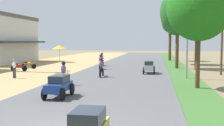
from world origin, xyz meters
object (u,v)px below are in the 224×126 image
(median_tree_third, at_px, (177,21))
(motorbike_ahead_second, at_px, (64,74))
(vendor_umbrella, at_px, (59,47))
(utility_pole_near, at_px, (222,21))
(car_sedan_blue, at_px, (59,85))
(motorbike_ahead_third, at_px, (101,68))
(pedestrian_on_shoulder, at_px, (14,67))
(motorbike_ahead_fifth, at_px, (102,60))
(median_tree_second, at_px, (178,12))
(utility_pole_far, at_px, (196,22))
(parked_motorbike_third, at_px, (19,66))
(median_tree_fourth, at_px, (170,22))
(streetlamp_near, at_px, (188,21))
(median_tree_nearest, at_px, (199,8))
(streetlamp_mid, at_px, (170,33))
(car_sedan_silver, at_px, (149,66))
(parked_motorbike_fourth, at_px, (29,64))
(motorbike_ahead_fourth, at_px, (101,62))

(median_tree_third, relative_size, motorbike_ahead_second, 4.35)
(vendor_umbrella, height_order, utility_pole_near, utility_pole_near)
(car_sedan_blue, bearing_deg, vendor_umbrella, 109.68)
(motorbike_ahead_second, relative_size, motorbike_ahead_third, 1.00)
(pedestrian_on_shoulder, bearing_deg, motorbike_ahead_fifth, 68.80)
(median_tree_second, distance_m, utility_pole_far, 2.57)
(parked_motorbike_third, height_order, median_tree_fourth, median_tree_fourth)
(streetlamp_near, relative_size, utility_pole_near, 0.86)
(median_tree_nearest, bearing_deg, utility_pole_far, 83.09)
(streetlamp_mid, distance_m, motorbike_ahead_second, 38.51)
(utility_pole_near, distance_m, car_sedan_silver, 7.93)
(car_sedan_blue, bearing_deg, pedestrian_on_shoulder, 132.03)
(vendor_umbrella, distance_m, utility_pole_far, 20.57)
(streetlamp_mid, height_order, car_sedan_silver, streetlamp_mid)
(motorbike_ahead_second, bearing_deg, utility_pole_far, 51.03)
(utility_pole_near, bearing_deg, car_sedan_blue, -130.95)
(parked_motorbike_fourth, height_order, pedestrian_on_shoulder, pedestrian_on_shoulder)
(median_tree_third, relative_size, utility_pole_near, 0.81)
(parked_motorbike_third, relative_size, motorbike_ahead_third, 1.00)
(streetlamp_near, xyz_separation_m, motorbike_ahead_second, (-8.82, -5.14, -3.96))
(median_tree_fourth, distance_m, streetlamp_mid, 9.50)
(median_tree_third, relative_size, motorbike_ahead_fourth, 4.35)
(motorbike_ahead_third, height_order, motorbike_ahead_fifth, same)
(parked_motorbike_third, height_order, motorbike_ahead_third, motorbike_ahead_third)
(pedestrian_on_shoulder, distance_m, utility_pole_far, 19.30)
(parked_motorbike_fourth, xyz_separation_m, median_tree_second, (16.52, 3.30, 5.92))
(vendor_umbrella, relative_size, median_tree_fourth, 0.31)
(streetlamp_mid, relative_size, car_sedan_blue, 3.65)
(streetlamp_mid, bearing_deg, utility_pole_far, -85.87)
(pedestrian_on_shoulder, bearing_deg, vendor_umbrella, 98.28)
(streetlamp_near, bearing_deg, motorbike_ahead_second, -149.76)
(median_tree_second, bearing_deg, utility_pole_far, -30.61)
(median_tree_fourth, relative_size, car_sedan_silver, 3.60)
(vendor_umbrella, height_order, motorbike_ahead_third, vendor_umbrella)
(median_tree_third, bearing_deg, utility_pole_near, -74.55)
(vendor_umbrella, distance_m, streetlamp_near, 23.53)
(median_tree_fourth, relative_size, streetlamp_near, 0.98)
(motorbike_ahead_third, bearing_deg, streetlamp_mid, 77.59)
(pedestrian_on_shoulder, bearing_deg, utility_pole_far, 32.41)
(motorbike_ahead_fourth, bearing_deg, median_tree_third, 47.14)
(utility_pole_near, distance_m, car_sedan_blue, 17.56)
(vendor_umbrella, bearing_deg, parked_motorbike_fourth, -89.17)
(motorbike_ahead_third, bearing_deg, median_tree_fourth, 73.62)
(median_tree_fourth, bearing_deg, motorbike_ahead_third, -106.38)
(car_sedan_silver, distance_m, motorbike_ahead_fifth, 9.64)
(motorbike_ahead_fifth, bearing_deg, car_sedan_silver, -51.12)
(parked_motorbike_fourth, relative_size, car_sedan_silver, 0.80)
(median_tree_second, bearing_deg, motorbike_ahead_second, -121.36)
(car_sedan_silver, bearing_deg, median_tree_second, 63.47)
(pedestrian_on_shoulder, distance_m, motorbike_ahead_fourth, 10.00)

